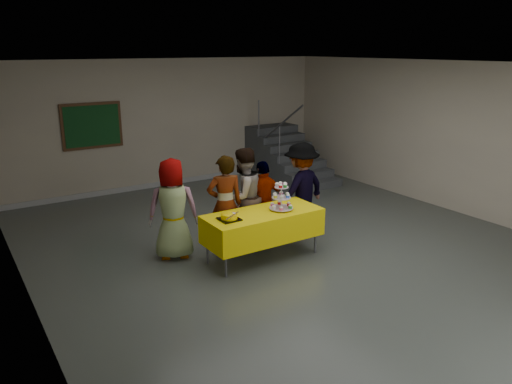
# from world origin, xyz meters

# --- Properties ---
(room_shell) EXTENTS (10.00, 10.04, 3.02)m
(room_shell) POSITION_xyz_m (0.00, 0.02, 2.13)
(room_shell) COLOR #4C514C
(room_shell) RESTS_ON ground
(bake_table) EXTENTS (1.88, 0.78, 0.77)m
(bake_table) POSITION_xyz_m (-0.63, 0.10, 0.56)
(bake_table) COLOR #595960
(bake_table) RESTS_ON ground
(cupcake_stand) EXTENTS (0.38, 0.38, 0.44)m
(cupcake_stand) POSITION_xyz_m (-0.31, 0.05, 0.96)
(cupcake_stand) COLOR silver
(cupcake_stand) RESTS_ON bake_table
(bear_cake) EXTENTS (0.32, 0.36, 0.12)m
(bear_cake) POSITION_xyz_m (-1.25, 0.08, 0.83)
(bear_cake) COLOR black
(bear_cake) RESTS_ON bake_table
(schoolchild_a) EXTENTS (0.93, 0.78, 1.61)m
(schoolchild_a) POSITION_xyz_m (-1.79, 0.90, 0.81)
(schoolchild_a) COLOR slate
(schoolchild_a) RESTS_ON ground
(schoolchild_b) EXTENTS (0.67, 0.53, 1.62)m
(schoolchild_b) POSITION_xyz_m (-0.99, 0.65, 0.81)
(schoolchild_b) COLOR #5C5D66
(schoolchild_b) RESTS_ON ground
(schoolchild_c) EXTENTS (0.92, 0.78, 1.66)m
(schoolchild_c) POSITION_xyz_m (-0.55, 0.81, 0.83)
(schoolchild_c) COLOR slate
(schoolchild_c) RESTS_ON ground
(schoolchild_d) EXTENTS (0.84, 0.37, 1.42)m
(schoolchild_d) POSITION_xyz_m (-0.22, 0.70, 0.71)
(schoolchild_d) COLOR slate
(schoolchild_d) RESTS_ON ground
(schoolchild_e) EXTENTS (1.17, 0.81, 1.66)m
(schoolchild_e) POSITION_xyz_m (0.56, 0.66, 0.83)
(schoolchild_e) COLOR slate
(schoolchild_e) RESTS_ON ground
(staircase) EXTENTS (1.30, 2.40, 2.04)m
(staircase) POSITION_xyz_m (2.70, 4.13, 0.49)
(staircase) COLOR #424447
(staircase) RESTS_ON ground
(noticeboard) EXTENTS (1.30, 0.05, 1.00)m
(noticeboard) POSITION_xyz_m (-1.87, 4.96, 1.60)
(noticeboard) COLOR #472B16
(noticeboard) RESTS_ON ground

